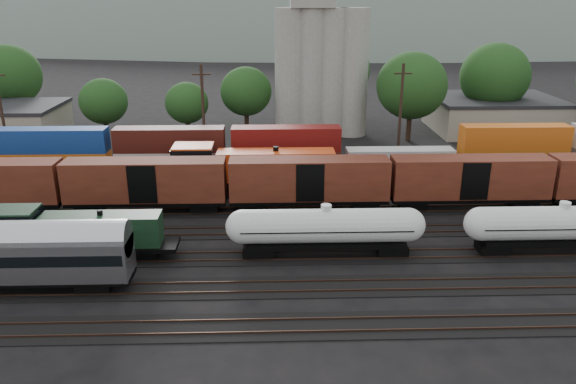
{
  "coord_description": "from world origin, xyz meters",
  "views": [
    {
      "loc": [
        -3.81,
        -45.35,
        19.72
      ],
      "look_at": [
        -2.36,
        2.0,
        3.0
      ],
      "focal_mm": 35.0,
      "sensor_mm": 36.0,
      "label": 1
    }
  ],
  "objects_px": {
    "tank_car_a": "(326,228)",
    "orange_locomotive": "(243,168)",
    "green_locomotive": "(67,233)",
    "grain_silo": "(320,57)"
  },
  "relations": [
    {
      "from": "tank_car_a",
      "to": "orange_locomotive",
      "type": "relative_size",
      "value": 0.78
    },
    {
      "from": "green_locomotive",
      "to": "grain_silo",
      "type": "height_order",
      "value": "grain_silo"
    },
    {
      "from": "green_locomotive",
      "to": "grain_silo",
      "type": "bearing_deg",
      "value": 60.76
    },
    {
      "from": "green_locomotive",
      "to": "orange_locomotive",
      "type": "height_order",
      "value": "orange_locomotive"
    },
    {
      "from": "tank_car_a",
      "to": "orange_locomotive",
      "type": "distance_m",
      "value": 16.62
    },
    {
      "from": "orange_locomotive",
      "to": "grain_silo",
      "type": "xyz_separation_m",
      "value": [
        10.05,
        26.0,
        8.43
      ]
    },
    {
      "from": "orange_locomotive",
      "to": "green_locomotive",
      "type": "bearing_deg",
      "value": -130.69
    },
    {
      "from": "green_locomotive",
      "to": "orange_locomotive",
      "type": "bearing_deg",
      "value": 49.31
    },
    {
      "from": "green_locomotive",
      "to": "tank_car_a",
      "type": "xyz_separation_m",
      "value": [
        20.05,
        0.0,
        0.14
      ]
    },
    {
      "from": "grain_silo",
      "to": "green_locomotive",
      "type": "bearing_deg",
      "value": -119.24
    }
  ]
}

